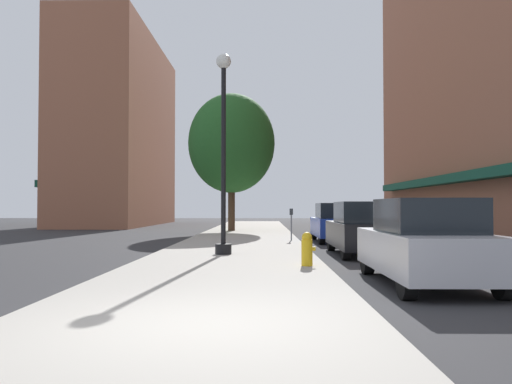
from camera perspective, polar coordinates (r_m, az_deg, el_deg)
ground_plane at (r=24.34m, az=8.17°, el=-5.15°), size 90.00×90.00×0.00m
sidewalk_slab at (r=25.16m, az=-1.24°, el=-4.92°), size 4.80×50.00×0.12m
building_far_background at (r=45.13m, az=-14.58°, el=6.20°), size 6.80×18.00×15.26m
lamppost at (r=15.39m, az=-3.57°, el=4.71°), size 0.48×0.48×5.90m
fire_hydrant at (r=12.35m, az=5.60°, el=-6.19°), size 0.33×0.26×0.79m
parking_meter_near at (r=21.58m, az=3.88°, el=-3.10°), size 0.14×0.09×1.31m
tree_near at (r=30.55m, az=-2.69°, el=5.33°), size 5.04×5.04×7.99m
car_silver at (r=10.55m, az=17.98°, el=-5.33°), size 1.80×4.30×1.66m
car_black at (r=16.60m, az=11.61°, el=-4.00°), size 1.80×4.30×1.66m
car_blue at (r=22.60m, az=8.72°, el=-3.37°), size 1.80×4.30×1.66m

